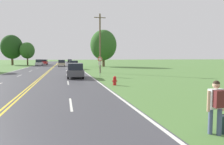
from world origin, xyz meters
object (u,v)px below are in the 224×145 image
object	(u,v)px
traffic_sign	(100,62)
car_dark_grey_van_nearest	(75,70)
car_silver_van_mid_far	(39,62)
car_black_hatchback_distant	(70,61)
tree_right_cluster	(103,45)
car_dark_blue_van_approaching	(73,65)
hitchhiker_person	(216,102)
tree_behind_sign	(27,51)
car_champagne_van_mid_near	(61,63)
tree_mid_treeline	(12,47)
car_red_suv_receding	(45,62)
fire_hydrant	(115,81)

from	to	relation	value
traffic_sign	car_dark_grey_van_nearest	world-z (taller)	traffic_sign
car_silver_van_mid_far	car_black_hatchback_distant	bearing A→B (deg)	-22.97
tree_right_cluster	car_dark_blue_van_approaching	xyz separation A→B (m)	(-8.21, -9.37, -4.72)
hitchhiker_person	tree_behind_sign	xyz separation A→B (m)	(-15.74, 60.48, 3.45)
car_dark_blue_van_approaching	car_black_hatchback_distant	size ratio (longest dim) A/B	0.96
tree_behind_sign	car_silver_van_mid_far	world-z (taller)	tree_behind_sign
hitchhiker_person	tree_right_cluster	size ratio (longest dim) A/B	0.18
car_silver_van_mid_far	car_black_hatchback_distant	xyz separation A→B (m)	(9.56, 22.50, -0.09)
hitchhiker_person	car_champagne_van_mid_near	xyz separation A→B (m)	(-5.49, 50.59, -0.16)
tree_behind_sign	tree_right_cluster	xyz separation A→B (m)	(21.07, -14.06, 1.12)
car_dark_blue_van_approaching	car_dark_grey_van_nearest	bearing A→B (deg)	-2.42
hitchhiker_person	tree_mid_treeline	size ratio (longest dim) A/B	0.19
tree_mid_treeline	tree_right_cluster	size ratio (longest dim) A/B	0.98
car_champagne_van_mid_near	car_silver_van_mid_far	world-z (taller)	car_silver_van_mid_far
car_dark_grey_van_nearest	car_red_suv_receding	bearing A→B (deg)	-168.39
hitchhiker_person	car_black_hatchback_distant	distance (m)	80.56
car_dark_blue_van_approaching	car_champagne_van_mid_near	size ratio (longest dim) A/B	1.00
car_dark_blue_van_approaching	car_silver_van_mid_far	bearing A→B (deg)	-157.18
traffic_sign	car_black_hatchback_distant	distance (m)	60.67
car_champagne_van_mid_near	car_dark_grey_van_nearest	bearing A→B (deg)	1.24
car_champagne_van_mid_near	car_black_hatchback_distant	bearing A→B (deg)	171.75
fire_hydrant	car_black_hatchback_distant	bearing A→B (deg)	91.79
traffic_sign	tree_right_cluster	size ratio (longest dim) A/B	0.26
tree_right_cluster	hitchhiker_person	bearing A→B (deg)	-96.55
car_dark_grey_van_nearest	car_red_suv_receding	distance (m)	46.19
tree_mid_treeline	car_champagne_van_mid_near	distance (m)	19.72
car_silver_van_mid_far	car_red_suv_receding	size ratio (longest dim) A/B	0.97
hitchhiker_person	car_silver_van_mid_far	bearing A→B (deg)	14.05
car_dark_grey_van_nearest	car_black_hatchback_distant	bearing A→B (deg)	-178.83
traffic_sign	tree_behind_sign	xyz separation A→B (m)	(-15.50, 40.57, 2.61)
car_red_suv_receding	tree_behind_sign	bearing A→B (deg)	130.68
tree_mid_treeline	traffic_sign	bearing A→B (deg)	-64.52
car_silver_van_mid_far	car_champagne_van_mid_near	bearing A→B (deg)	-138.46
fire_hydrant	car_red_suv_receding	distance (m)	53.81
car_champagne_van_mid_near	car_dark_blue_van_approaching	bearing A→B (deg)	8.35
car_silver_van_mid_far	car_dark_grey_van_nearest	bearing A→B (deg)	-167.46
fire_hydrant	car_black_hatchback_distant	xyz separation A→B (m)	(-2.15, 68.85, 0.43)
tree_mid_treeline	car_dark_blue_van_approaching	xyz separation A→B (m)	(17.63, -25.42, -4.72)
hitchhiker_person	tree_right_cluster	world-z (taller)	tree_right_cluster
tree_behind_sign	tree_right_cluster	size ratio (longest dim) A/B	0.73
tree_mid_treeline	car_dark_grey_van_nearest	distance (m)	47.09
fire_hydrant	tree_right_cluster	world-z (taller)	tree_right_cluster
tree_behind_sign	car_champagne_van_mid_near	bearing A→B (deg)	-43.97
tree_right_cluster	car_silver_van_mid_far	world-z (taller)	tree_right_cluster
traffic_sign	car_red_suv_receding	distance (m)	45.81
tree_right_cluster	car_red_suv_receding	distance (m)	24.82
traffic_sign	car_black_hatchback_distant	bearing A→B (deg)	92.14
car_dark_grey_van_nearest	car_silver_van_mid_far	size ratio (longest dim) A/B	0.95
car_black_hatchback_distant	car_dark_grey_van_nearest	bearing A→B (deg)	1.20
tree_right_cluster	car_dark_blue_van_approaching	bearing A→B (deg)	-131.22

